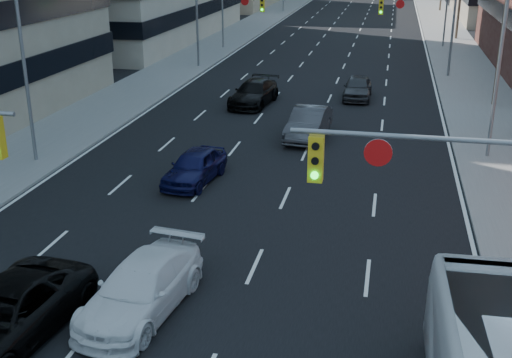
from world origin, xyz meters
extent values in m
cylinder|color=slate|center=(6.75, 8.00, 5.80)|extent=(6.50, 0.12, 0.12)
cube|color=gold|center=(4.10, 8.00, 5.15)|extent=(0.35, 0.28, 1.10)
cylinder|color=black|center=(4.10, 7.84, 5.50)|extent=(0.18, 0.06, 0.18)
cylinder|color=black|center=(4.10, 7.84, 5.15)|extent=(0.18, 0.06, 0.18)
cylinder|color=#0CE526|center=(4.10, 7.84, 4.80)|extent=(0.18, 0.06, 0.18)
cylinder|color=white|center=(5.50, 7.97, 5.40)|extent=(0.64, 0.06, 0.64)
cylinder|color=slate|center=(-10.00, 45.00, 3.00)|extent=(0.18, 0.18, 6.00)
cube|color=gold|center=(-4.60, 45.00, 5.15)|extent=(0.35, 0.28, 1.10)
cylinder|color=black|center=(-4.60, 44.84, 5.50)|extent=(0.18, 0.06, 0.18)
cylinder|color=black|center=(-4.60, 44.84, 5.15)|extent=(0.18, 0.06, 0.18)
cylinder|color=#0CE526|center=(-4.60, 44.84, 4.80)|extent=(0.18, 0.06, 0.18)
cylinder|color=white|center=(-6.00, 44.97, 5.40)|extent=(0.64, 0.06, 0.64)
cylinder|color=slate|center=(10.00, 45.00, 3.00)|extent=(0.18, 0.18, 6.00)
cube|color=gold|center=(4.60, 45.00, 5.15)|extent=(0.35, 0.28, 1.10)
cylinder|color=black|center=(4.60, 44.84, 5.50)|extent=(0.18, 0.06, 0.18)
cylinder|color=black|center=(4.60, 44.84, 5.15)|extent=(0.18, 0.06, 0.18)
cylinder|color=#0CE526|center=(4.60, 44.84, 4.80)|extent=(0.18, 0.06, 0.18)
cylinder|color=white|center=(6.00, 44.97, 5.40)|extent=(0.64, 0.06, 0.64)
cylinder|color=#4C3D2D|center=(12.20, 36.00, 5.50)|extent=(0.28, 0.28, 11.00)
cylinder|color=slate|center=(-10.50, 20.00, 4.50)|extent=(0.16, 0.16, 9.00)
cylinder|color=slate|center=(-10.50, 55.00, 4.50)|extent=(0.16, 0.16, 9.00)
cylinder|color=slate|center=(10.50, 25.00, 4.50)|extent=(0.16, 0.16, 9.00)
cylinder|color=slate|center=(10.50, 60.00, 4.50)|extent=(0.16, 0.16, 9.00)
imported|color=black|center=(-3.71, 6.73, 0.77)|extent=(3.15, 5.76, 1.53)
imported|color=silver|center=(-0.76, 8.77, 0.74)|extent=(2.69, 5.32, 1.48)
imported|color=#0E0F38|center=(-2.35, 19.03, 0.72)|extent=(2.20, 4.41, 1.45)
imported|color=#39393C|center=(1.60, 26.64, 0.81)|extent=(2.11, 5.02, 1.61)
imported|color=black|center=(-2.77, 33.26, 0.77)|extent=(2.73, 5.51, 1.54)
imported|color=#2F2F32|center=(3.59, 36.36, 0.75)|extent=(1.78, 4.41, 1.50)
camera|label=1|loc=(5.64, -6.01, 9.87)|focal=45.00mm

